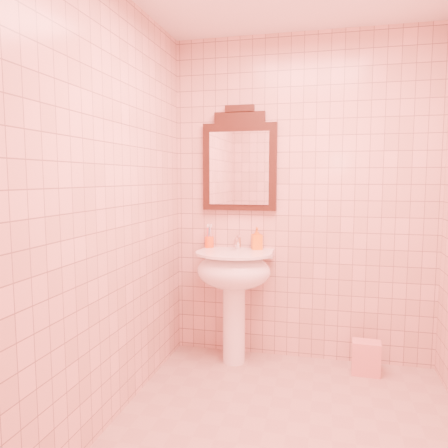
% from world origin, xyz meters
% --- Properties ---
extents(floor, '(2.20, 2.20, 0.00)m').
position_xyz_m(floor, '(0.00, 0.00, 0.00)').
color(floor, tan).
rests_on(floor, ground).
extents(back_wall, '(2.00, 0.02, 2.50)m').
position_xyz_m(back_wall, '(0.00, 1.10, 1.25)').
color(back_wall, '#E3A99E').
rests_on(back_wall, floor).
extents(pedestal_sink, '(0.58, 0.58, 0.86)m').
position_xyz_m(pedestal_sink, '(-0.48, 0.87, 0.66)').
color(pedestal_sink, white).
rests_on(pedestal_sink, floor).
extents(faucet, '(0.04, 0.16, 0.11)m').
position_xyz_m(faucet, '(-0.48, 1.01, 0.92)').
color(faucet, white).
rests_on(faucet, pedestal_sink).
extents(mirror, '(0.58, 0.06, 0.81)m').
position_xyz_m(mirror, '(-0.48, 1.07, 1.54)').
color(mirror, black).
rests_on(mirror, back_wall).
extents(toothbrush_cup, '(0.07, 0.07, 0.16)m').
position_xyz_m(toothbrush_cup, '(-0.72, 1.05, 0.91)').
color(toothbrush_cup, '#F75114').
rests_on(toothbrush_cup, pedestal_sink).
extents(soap_dispenser, '(0.10, 0.10, 0.18)m').
position_xyz_m(soap_dispenser, '(-0.34, 1.03, 0.95)').
color(soap_dispenser, orange).
rests_on(soap_dispenser, pedestal_sink).
extents(towel, '(0.21, 0.14, 0.24)m').
position_xyz_m(towel, '(0.49, 0.90, 0.12)').
color(towel, '#DB8381').
rests_on(towel, floor).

